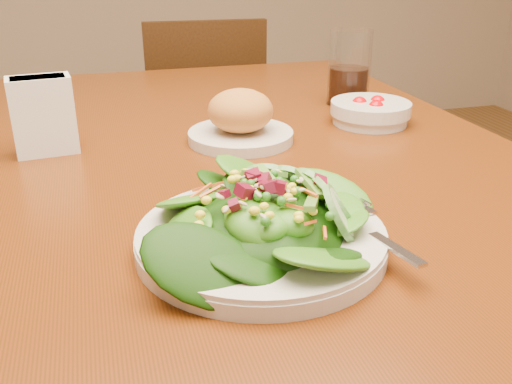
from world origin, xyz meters
TOP-DOWN VIEW (x-y plane):
  - dining_table at (0.00, 0.00)m, footprint 0.90×1.40m
  - chair_far at (0.12, 1.02)m, footprint 0.42×0.42m
  - salad_plate at (-0.06, -0.30)m, footprint 0.28×0.28m
  - bread_plate at (0.01, 0.07)m, footprint 0.18×0.18m
  - tomato_bowl at (0.26, 0.10)m, footprint 0.15×0.15m
  - drinking_glass at (0.28, 0.24)m, footprint 0.09×0.09m
  - napkin_holder at (-0.31, 0.10)m, footprint 0.10×0.06m

SIDE VIEW (x-z plane):
  - chair_far at x=0.12m, z-range 0.03..0.87m
  - dining_table at x=0.00m, z-range 0.27..1.02m
  - tomato_bowl at x=0.26m, z-range 0.75..0.80m
  - salad_plate at x=-0.06m, z-range 0.74..0.82m
  - bread_plate at x=0.01m, z-range 0.74..0.83m
  - drinking_glass at x=0.28m, z-range 0.74..0.89m
  - napkin_holder at x=-0.31m, z-range 0.75..0.88m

